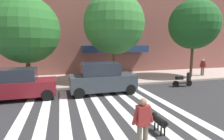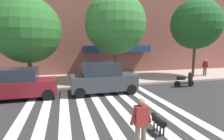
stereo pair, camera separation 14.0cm
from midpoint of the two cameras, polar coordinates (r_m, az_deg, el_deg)
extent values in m
cube|color=#B39E95|center=(16.24, -13.10, -3.23)|extent=(80.00, 6.00, 0.15)
cube|color=silver|center=(6.65, 2.78, -20.51)|extent=(0.45, 14.15, 0.01)
cube|color=silver|center=(6.95, 10.28, -19.30)|extent=(0.45, 14.15, 0.01)
cube|color=silver|center=(7.35, 16.96, -17.95)|extent=(0.45, 14.15, 0.01)
cube|color=silver|center=(7.83, 22.80, -16.56)|extent=(0.45, 14.15, 0.01)
cube|color=silver|center=(8.38, 27.84, -15.21)|extent=(0.45, 14.15, 0.01)
cube|color=navy|center=(19.17, 1.85, 6.72)|extent=(6.96, 1.60, 0.70)
cube|color=maroon|center=(12.00, -27.73, -4.95)|extent=(4.58, 1.88, 0.86)
cube|color=#232833|center=(11.90, -28.83, -1.30)|extent=(2.77, 1.64, 0.70)
cylinder|color=black|center=(12.64, -18.81, -5.46)|extent=(0.66, 0.23, 0.66)
cylinder|color=black|center=(11.03, -19.24, -7.43)|extent=(0.66, 0.23, 0.66)
cube|color=#323940|center=(11.97, -2.41, -3.80)|extent=(4.24, 1.95, 0.96)
cube|color=#232833|center=(11.78, -3.24, 0.33)|extent=(2.40, 1.71, 0.79)
cylinder|color=black|center=(13.33, 3.64, -4.35)|extent=(0.66, 0.22, 0.66)
cylinder|color=black|center=(11.70, 6.47, -6.14)|extent=(0.66, 0.22, 0.66)
cylinder|color=black|center=(12.68, -10.57, -5.12)|extent=(0.66, 0.22, 0.66)
cylinder|color=black|center=(10.95, -9.80, -7.19)|extent=(0.66, 0.22, 0.66)
cylinder|color=black|center=(15.10, 23.90, -3.91)|extent=(0.48, 0.12, 0.48)
cylinder|color=black|center=(14.45, 20.24, -4.24)|extent=(0.48, 0.16, 0.48)
cube|color=black|center=(14.73, 21.97, -3.90)|extent=(0.81, 0.35, 0.08)
cube|color=black|center=(14.51, 21.24, -2.42)|extent=(0.53, 0.32, 0.24)
cube|color=black|center=(14.98, 23.86, -2.05)|extent=(0.21, 0.29, 0.60)
cylinder|color=black|center=(14.93, 23.93, -0.73)|extent=(0.05, 0.50, 0.04)
cylinder|color=#4C3823|center=(14.24, -24.28, 0.66)|extent=(0.30, 0.30, 2.77)
sphere|color=#286628|center=(14.18, -24.91, 11.39)|extent=(4.66, 4.66, 4.66)
cylinder|color=#4C3823|center=(15.21, 1.31, 2.93)|extent=(0.24, 0.24, 3.37)
sphere|color=#337533|center=(15.25, 1.35, 14.50)|extent=(5.03, 5.03, 5.03)
cylinder|color=#4C3823|center=(18.60, 24.71, 3.56)|extent=(0.25, 0.25, 3.65)
sphere|color=#1E5623|center=(18.66, 25.28, 13.02)|extent=(4.56, 4.56, 4.56)
cylinder|color=#6B6051|center=(5.77, 8.80, -20.77)|extent=(0.15, 0.15, 0.82)
cylinder|color=#6B6051|center=(5.85, 10.69, -20.39)|extent=(0.15, 0.15, 0.82)
cube|color=maroon|center=(5.51, 9.94, -14.07)|extent=(0.39, 0.25, 0.60)
cylinder|color=maroon|center=(5.40, 7.59, -14.14)|extent=(0.22, 0.10, 0.57)
cylinder|color=maroon|center=(5.60, 12.21, -13.42)|extent=(0.22, 0.10, 0.57)
sphere|color=#936B51|center=(5.37, 10.04, -10.01)|extent=(0.23, 0.23, 0.22)
cylinder|color=black|center=(6.92, 15.24, -15.49)|extent=(0.27, 0.61, 0.26)
sphere|color=black|center=(7.19, 13.62, -13.68)|extent=(0.20, 0.20, 0.20)
cylinder|color=black|center=(6.60, 17.17, -16.32)|extent=(0.04, 0.24, 0.16)
cylinder|color=black|center=(7.17, 13.72, -17.12)|extent=(0.06, 0.06, 0.32)
cylinder|color=black|center=(7.24, 14.72, -16.91)|extent=(0.06, 0.06, 0.32)
cylinder|color=black|center=(6.85, 15.60, -18.45)|extent=(0.06, 0.06, 0.32)
cylinder|color=black|center=(6.92, 16.63, -18.21)|extent=(0.06, 0.06, 0.32)
cylinder|color=#6B6051|center=(19.94, 27.74, -0.47)|extent=(0.18, 0.18, 0.82)
cylinder|color=#6B6051|center=(20.05, 27.27, -0.40)|extent=(0.18, 0.18, 0.82)
cube|color=maroon|center=(19.92, 27.63, 1.59)|extent=(0.32, 0.43, 0.60)
cylinder|color=maroon|center=(19.78, 28.21, 1.60)|extent=(0.14, 0.24, 0.57)
cylinder|color=maroon|center=(20.05, 27.07, 1.75)|extent=(0.14, 0.24, 0.57)
sphere|color=beige|center=(19.88, 27.71, 2.76)|extent=(0.26, 0.26, 0.22)
camera|label=1|loc=(0.07, -89.53, 0.07)|focal=28.85mm
camera|label=2|loc=(0.07, 90.47, -0.07)|focal=28.85mm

